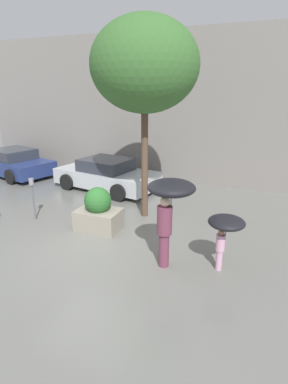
% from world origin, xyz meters
% --- Properties ---
extents(ground_plane, '(40.00, 40.00, 0.00)m').
position_xyz_m(ground_plane, '(0.00, 0.00, 0.00)').
color(ground_plane, slate).
extents(building_facade, '(18.00, 0.30, 6.00)m').
position_xyz_m(building_facade, '(0.00, 6.50, 3.00)').
color(building_facade, gray).
rests_on(building_facade, ground).
extents(planter_box, '(1.20, 0.83, 1.23)m').
position_xyz_m(planter_box, '(-0.34, 1.00, 0.52)').
color(planter_box, gray).
rests_on(planter_box, ground).
extents(person_adult, '(1.01, 1.01, 1.96)m').
position_xyz_m(person_adult, '(2.00, -0.08, 1.56)').
color(person_adult, brown).
rests_on(person_adult, ground).
extents(person_child, '(0.76, 0.76, 1.26)m').
position_xyz_m(person_child, '(3.16, 0.11, 1.05)').
color(person_child, '#D199B7').
rests_on(person_child, ground).
extents(parked_car_near, '(4.34, 2.63, 1.22)m').
position_xyz_m(parked_car_near, '(-1.87, 4.45, 0.57)').
color(parked_car_near, '#B7BCC1').
rests_on(parked_car_near, ground).
extents(parked_car_far, '(4.30, 2.85, 1.22)m').
position_xyz_m(parked_car_far, '(-6.88, 4.81, 0.57)').
color(parked_car_far, navy).
rests_on(parked_car_far, ground).
extents(street_tree, '(2.96, 2.96, 5.62)m').
position_xyz_m(street_tree, '(0.51, 2.38, 4.34)').
color(street_tree, brown).
rests_on(street_tree, ground).
extents(parking_meter, '(0.14, 0.14, 1.30)m').
position_xyz_m(parking_meter, '(-2.48, 0.91, 0.93)').
color(parking_meter, '#595B60').
rests_on(parking_meter, ground).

